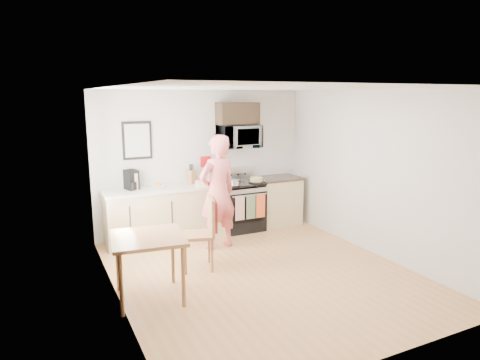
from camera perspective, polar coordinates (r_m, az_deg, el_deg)
name	(u,v)px	position (r m, az deg, el deg)	size (l,w,h in m)	color
floor	(262,273)	(6.29, 2.98, -12.27)	(4.60, 4.60, 0.00)	#B07644
back_wall	(203,162)	(7.95, -4.98, 2.45)	(4.00, 0.04, 2.60)	beige
front_wall	(387,231)	(4.10, 19.00, -6.45)	(4.00, 0.04, 2.60)	beige
left_wall	(114,200)	(5.24, -16.40, -2.52)	(0.04, 4.60, 2.60)	beige
right_wall	(374,173)	(7.07, 17.43, 0.89)	(0.04, 4.60, 2.60)	beige
ceiling	(264,88)	(5.77, 3.25, 12.16)	(4.00, 4.60, 0.04)	white
window	(105,168)	(5.97, -17.50, 1.51)	(0.06, 1.40, 1.50)	white
cabinet_left	(167,215)	(7.60, -9.70, -4.63)	(2.10, 0.60, 0.90)	#C9B681
countertop_left	(166,189)	(7.49, -9.82, -1.17)	(2.14, 0.64, 0.04)	silver
cabinet_right	(277,201)	(8.47, 4.94, -2.87)	(0.84, 0.60, 0.90)	#C9B681
countertop_right	(277,178)	(8.37, 4.99, 0.25)	(0.88, 0.64, 0.04)	black
range	(241,207)	(8.08, 0.14, -3.62)	(0.76, 0.70, 1.16)	black
microwave	(239,136)	(7.94, -0.19, 5.83)	(0.76, 0.51, 0.42)	#AEADB2
upper_cabinet	(238,113)	(7.95, -0.33, 8.87)	(0.76, 0.35, 0.40)	black
wall_art	(137,140)	(7.53, -13.56, 5.15)	(0.50, 0.04, 0.65)	black
wall_trivet	(206,162)	(7.95, -4.60, 2.46)	(0.20, 0.02, 0.20)	#AE0E13
person	(218,192)	(7.00, -2.98, -1.66)	(0.69, 0.45, 1.89)	#BB3533
dining_table	(148,244)	(5.41, -12.18, -8.28)	(0.87, 0.87, 0.81)	brown
chair	(207,223)	(6.25, -4.36, -5.75)	(0.59, 0.55, 1.06)	brown
knife_block	(192,177)	(7.77, -6.45, 0.43)	(0.11, 0.15, 0.24)	brown
utensil_crock	(194,176)	(7.77, -6.14, 0.59)	(0.12, 0.12, 0.35)	#AE0E13
fruit_bowl	(159,186)	(7.47, -10.70, -0.79)	(0.22, 0.22, 0.09)	white
milk_carton	(134,182)	(7.41, -13.98, -0.20)	(0.11, 0.11, 0.28)	tan
coffee_maker	(132,180)	(7.45, -14.26, -0.03)	(0.24, 0.30, 0.33)	black
bread_bag	(204,183)	(7.51, -4.85, -0.43)	(0.30, 0.14, 0.11)	tan
cake	(256,180)	(7.92, 2.20, 0.02)	(0.28, 0.28, 0.09)	black
kettle	(222,176)	(8.03, -2.36, 0.59)	(0.19, 0.19, 0.23)	white
pot	(235,182)	(7.66, -0.73, -0.32)	(0.19, 0.32, 0.10)	#AEADB2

